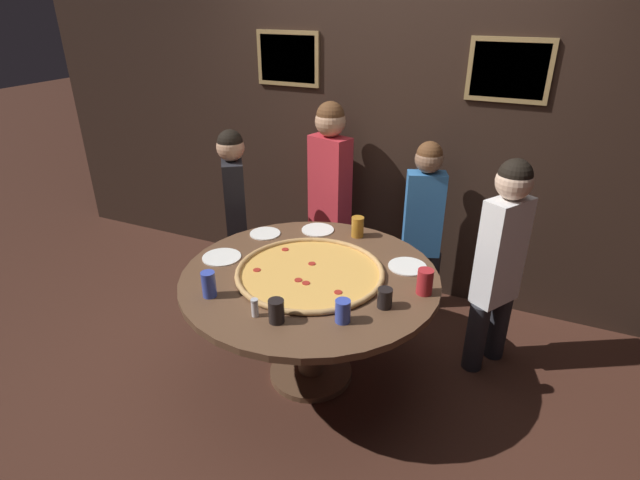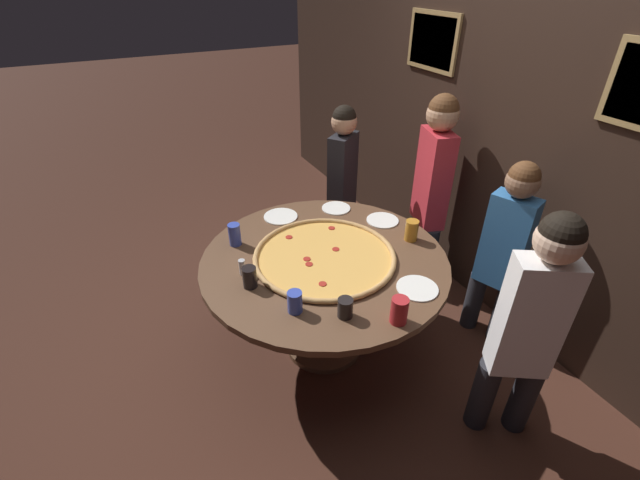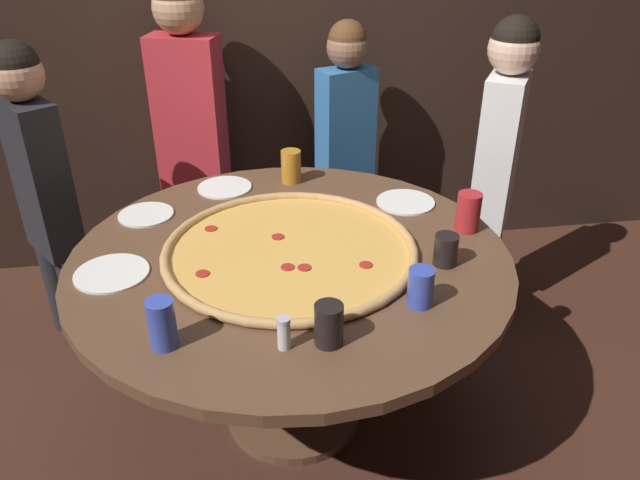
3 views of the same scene
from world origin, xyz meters
TOP-DOWN VIEW (x-y plane):
  - ground_plane at (0.00, 0.00)m, footprint 24.00×24.00m
  - back_wall at (0.00, 1.34)m, footprint 6.40×0.08m
  - dining_table at (0.00, 0.00)m, footprint 1.49×1.49m
  - giant_pizza at (0.00, 0.00)m, footprint 0.86×0.86m
  - drink_cup_far_left at (-0.39, -0.43)m, footprint 0.08×0.08m
  - drink_cup_centre_back at (0.49, -0.14)m, footprint 0.08×0.08m
  - drink_cup_front_edge at (0.65, 0.07)m, footprint 0.09×0.09m
  - drink_cup_by_shaker at (0.35, -0.35)m, footprint 0.08×0.08m
  - drink_cup_near_right at (0.05, -0.49)m, footprint 0.08×0.08m
  - drink_cup_far_right at (0.07, 0.59)m, footprint 0.08×0.08m
  - white_plate_right_side at (0.49, 0.32)m, footprint 0.23×0.23m
  - white_plate_beside_cup at (-0.58, -0.04)m, footprint 0.24×0.24m
  - white_plate_near_front at (-0.51, 0.36)m, footprint 0.20×0.20m
  - white_plate_left_side at (-0.21, 0.56)m, footprint 0.22×0.22m
  - condiment_shaker at (-0.07, -0.49)m, footprint 0.04×0.04m
  - diner_centre_back at (0.98, 0.60)m, footprint 0.29×0.36m
  - diner_far_left at (0.39, 1.08)m, footprint 0.34×0.23m
  - diner_side_left at (-0.94, 0.66)m, footprint 0.29×0.34m
  - diner_side_right at (-0.35, 1.09)m, footprint 0.40×0.25m

SIDE VIEW (x-z plane):
  - ground_plane at x=0.00m, z-range 0.00..0.00m
  - dining_table at x=0.00m, z-range 0.23..0.97m
  - diner_far_left at x=0.39m, z-range 0.09..1.39m
  - white_plate_right_side at x=0.49m, z-range 0.74..0.75m
  - white_plate_beside_cup at x=-0.58m, z-range 0.74..0.75m
  - white_plate_near_front at x=-0.51m, z-range 0.74..0.75m
  - white_plate_left_side at x=-0.21m, z-range 0.74..0.75m
  - giant_pizza at x=0.00m, z-range 0.74..0.77m
  - diner_side_left at x=-0.94m, z-range 0.09..1.43m
  - diner_centre_back at x=0.98m, z-range 0.09..1.48m
  - condiment_shaker at x=-0.07m, z-range 0.74..0.84m
  - drink_cup_centre_back at x=0.49m, z-range 0.74..0.84m
  - drink_cup_by_shaker at x=0.35m, z-range 0.74..0.86m
  - drink_cup_near_right at x=0.05m, z-range 0.74..0.86m
  - drink_cup_far_right at x=0.07m, z-range 0.74..0.88m
  - drink_cup_front_edge at x=0.65m, z-range 0.74..0.88m
  - drink_cup_far_left at x=-0.39m, z-range 0.74..0.88m
  - diner_side_right at x=-0.35m, z-range 0.10..1.61m
  - back_wall at x=0.00m, z-range 0.00..2.60m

